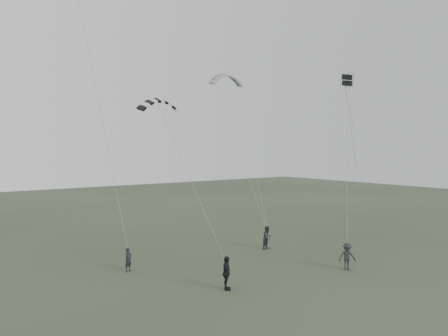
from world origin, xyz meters
TOP-DOWN VIEW (x-y plane):
  - ground at (0.00, 0.00)m, footprint 140.00×140.00m
  - flyer_left at (-6.07, 7.33)m, footprint 0.68×0.57m
  - flyer_right at (5.77, 6.56)m, footprint 1.06×0.91m
  - flyer_center at (-3.09, 0.35)m, footprint 1.04×1.23m
  - flyer_far at (6.00, -1.18)m, footprint 1.37×1.19m
  - kite_pale_large at (8.11, 15.23)m, footprint 3.65×1.22m
  - kite_striped at (-4.95, 4.93)m, footprint 2.71×1.08m
  - kite_box at (8.23, 0.74)m, footprint 1.03×1.05m

SIDE VIEW (x-z plane):
  - ground at x=0.00m, z-range 0.00..0.00m
  - flyer_left at x=-6.07m, z-range 0.00..1.58m
  - flyer_far at x=6.00m, z-range 0.00..1.84m
  - flyer_right at x=5.77m, z-range 0.00..1.89m
  - flyer_center at x=-3.09m, z-range 0.00..1.98m
  - kite_striped at x=-4.95m, z-range 10.62..11.87m
  - kite_box at x=8.23m, z-range 12.78..13.61m
  - kite_pale_large at x=8.11m, z-range 14.61..16.26m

